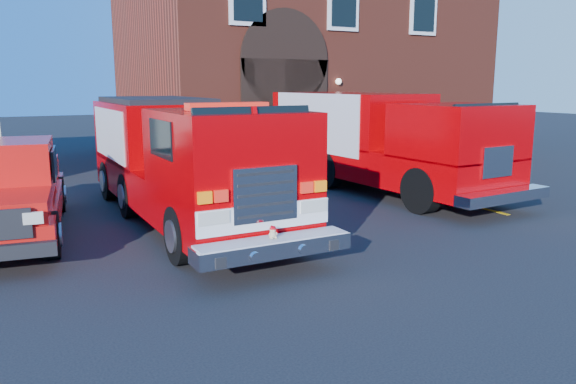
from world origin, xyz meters
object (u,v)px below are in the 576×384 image
fire_engine (183,159)px  secondary_truck (379,138)px  pickup_truck (2,191)px  fire_station (299,59)px

fire_engine → secondary_truck: (6.32, 0.93, 0.10)m
fire_engine → pickup_truck: size_ratio=1.42×
fire_engine → secondary_truck: size_ratio=1.03×
fire_station → secondary_truck: size_ratio=1.72×
fire_station → secondary_truck: 11.12m
fire_engine → fire_station: bearing=49.6°
pickup_truck → secondary_truck: size_ratio=0.73×
fire_station → fire_engine: (-9.54, -11.22, -2.80)m
fire_engine → pickup_truck: bearing=172.1°
secondary_truck → fire_engine: bearing=-171.6°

